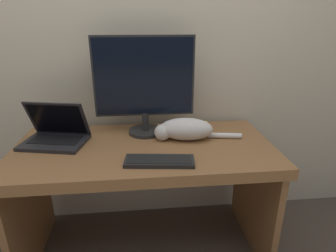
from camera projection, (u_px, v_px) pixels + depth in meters
wall_back at (140, 32)px, 1.73m from camera, size 6.40×0.06×2.60m
desk at (145, 169)px, 1.62m from camera, size 1.43×0.69×0.72m
monitor at (144, 84)px, 1.63m from camera, size 0.58×0.21×0.58m
laptop at (56, 135)px, 1.58m from camera, size 0.38×0.30×0.24m
external_keyboard at (159, 161)px, 1.37m from camera, size 0.35×0.16×0.02m
cat at (185, 129)px, 1.62m from camera, size 0.51×0.20×0.13m
small_toy at (204, 126)px, 1.78m from camera, size 0.05×0.05×0.05m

